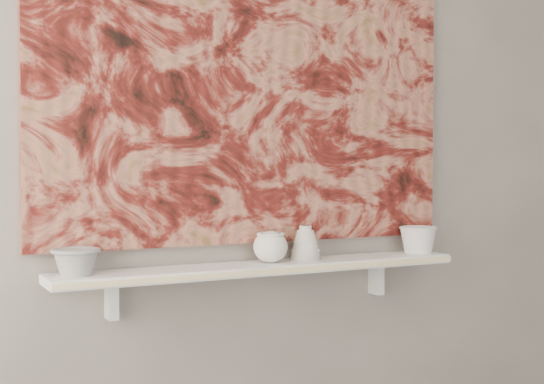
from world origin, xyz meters
TOP-DOWN VIEW (x-y plane):
  - wall_back at (0.00, 1.60)m, footprint 3.60×0.00m
  - shelf at (0.00, 1.51)m, footprint 1.40×0.18m
  - shelf_stripe at (0.00, 1.41)m, footprint 1.40×0.01m
  - bracket_left at (-0.49, 1.57)m, footprint 0.03×0.06m
  - bracket_right at (0.49, 1.57)m, footprint 0.03×0.06m
  - painting at (0.00, 1.59)m, footprint 1.50×0.02m
  - house_motif at (0.45, 1.57)m, footprint 0.09×0.00m
  - bowl_grey at (-0.61, 1.51)m, footprint 0.18×0.18m
  - cup_cream at (0.02, 1.51)m, footprint 0.13×0.13m
  - bell_vessel at (0.15, 1.51)m, footprint 0.14×0.14m
  - bowl_white at (0.63, 1.51)m, footprint 0.18×0.18m

SIDE VIEW (x-z plane):
  - bracket_left at x=-0.49m, z-range 0.78..0.90m
  - bracket_right at x=0.49m, z-range 0.78..0.90m
  - shelf at x=0.00m, z-range 0.90..0.93m
  - shelf_stripe at x=0.00m, z-range 0.91..0.92m
  - bowl_grey at x=-0.61m, z-range 0.93..1.01m
  - bowl_white at x=0.63m, z-range 0.93..1.03m
  - cup_cream at x=0.02m, z-range 0.93..1.03m
  - bell_vessel at x=0.15m, z-range 0.93..1.05m
  - house_motif at x=0.45m, z-range 1.19..1.27m
  - wall_back at x=0.00m, z-range -0.45..3.15m
  - painting at x=0.00m, z-range 0.99..2.09m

